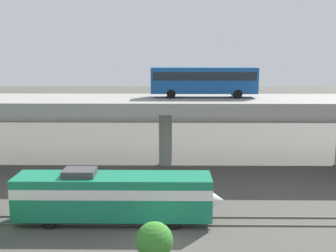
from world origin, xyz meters
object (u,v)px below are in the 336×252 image
(parked_car_1, at_px, (136,106))
(parked_car_2, at_px, (253,107))
(train_locomotive, at_px, (123,194))
(parked_car_0, at_px, (71,107))
(transit_bus_on_overpass, at_px, (204,79))
(parked_car_3, at_px, (103,105))

(parked_car_1, relative_size, parked_car_2, 0.88)
(train_locomotive, relative_size, parked_car_0, 3.82)
(transit_bus_on_overpass, xyz_separation_m, parked_car_2, (12.68, 34.41, -7.79))
(transit_bus_on_overpass, bearing_deg, parked_car_2, 69.77)
(train_locomotive, height_order, parked_car_1, train_locomotive)
(transit_bus_on_overpass, relative_size, parked_car_1, 3.00)
(parked_car_0, xyz_separation_m, parked_car_3, (6.03, 2.83, -0.00))
(parked_car_3, bearing_deg, parked_car_0, 25.12)
(transit_bus_on_overpass, xyz_separation_m, parked_car_1, (-10.98, 34.98, -7.79))
(parked_car_1, bearing_deg, parked_car_3, 165.45)
(train_locomotive, xyz_separation_m, parked_car_0, (-16.76, 50.82, -0.15))
(parked_car_0, distance_m, parked_car_1, 13.14)
(transit_bus_on_overpass, distance_m, parked_car_3, 41.73)
(parked_car_2, bearing_deg, parked_car_1, 178.62)
(train_locomotive, height_order, parked_car_0, train_locomotive)
(parked_car_2, bearing_deg, parked_car_0, -179.34)
(transit_bus_on_overpass, height_order, parked_car_2, transit_bus_on_overpass)
(transit_bus_on_overpass, xyz_separation_m, parked_car_0, (-24.08, 33.98, -7.79))
(train_locomotive, xyz_separation_m, transit_bus_on_overpass, (7.32, 16.83, 7.64))
(transit_bus_on_overpass, bearing_deg, parked_car_3, 116.12)
(parked_car_1, distance_m, parked_car_3, 7.31)
(transit_bus_on_overpass, xyz_separation_m, parked_car_3, (-18.05, 36.81, -7.79))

